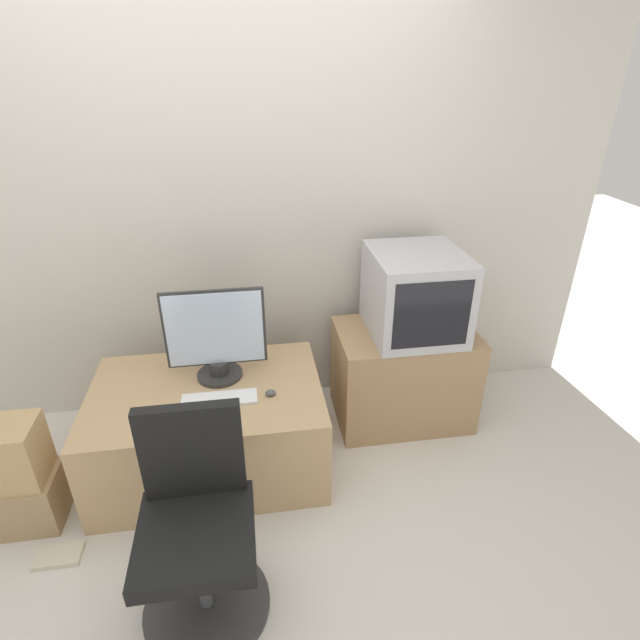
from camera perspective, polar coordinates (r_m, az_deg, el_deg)
ground_plane at (r=2.45m, az=-7.79°, el=-26.50°), size 12.00×12.00×0.00m
wall_back at (r=2.86m, az=-10.40°, el=13.48°), size 4.40×0.05×2.60m
desk at (r=2.76m, az=-12.44°, el=-11.91°), size 1.17×0.78×0.50m
side_stand at (r=3.05m, az=9.43°, el=-6.16°), size 0.79×0.52×0.59m
main_monitor at (r=2.57m, az=-11.82°, el=-1.89°), size 0.51×0.23×0.49m
keyboard at (r=2.51m, az=-11.41°, el=-8.85°), size 0.37×0.12×0.01m
mouse at (r=2.51m, az=-5.70°, el=-8.28°), size 0.05×0.04×0.03m
crt_tv at (r=2.81m, az=10.84°, el=2.97°), size 0.50×0.54×0.47m
office_chair at (r=2.12m, az=-13.74°, el=-22.61°), size 0.50×0.50×0.87m
cardboard_box_lower at (r=2.86m, az=-30.47°, el=-17.21°), size 0.31×0.26×0.27m
cardboard_box_upper at (r=2.69m, az=-31.92°, el=-12.82°), size 0.27×0.24×0.30m
book at (r=2.72m, az=-27.68°, el=-22.75°), size 0.20×0.12×0.02m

